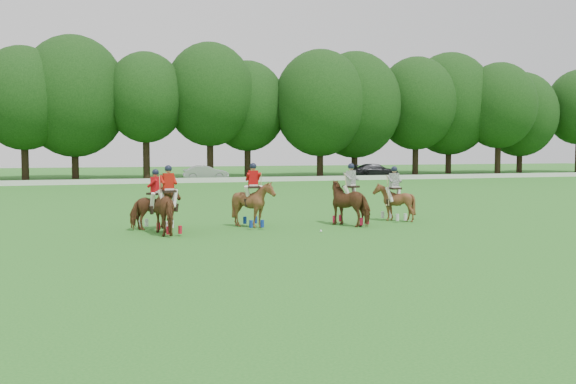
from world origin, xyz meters
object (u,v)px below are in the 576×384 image
object	(u,v)px
polo_red_b	(156,208)
polo_stripe_b	(394,201)
polo_red_a	(169,209)
polo_ball	(321,231)
car_right	(376,171)
car_mid	(206,173)
polo_red_c	(253,204)
polo_stripe_a	(351,203)

from	to	relation	value
polo_red_b	polo_stripe_b	bearing A→B (deg)	-1.05
polo_red_a	polo_stripe_b	world-z (taller)	polo_red_a
polo_red_a	polo_red_b	bearing A→B (deg)	101.69
polo_ball	car_right	bearing A→B (deg)	61.73
polo_stripe_b	polo_ball	xyz separation A→B (m)	(-4.23, -2.47, -0.78)
car_mid	polo_red_c	distance (m)	37.97
car_right	polo_red_c	bearing A→B (deg)	156.01
car_mid	car_right	bearing A→B (deg)	-84.82
car_mid	polo_ball	bearing A→B (deg)	-179.46
car_right	polo_stripe_a	xyz separation A→B (m)	(-19.48, -38.10, 0.18)
polo_stripe_a	polo_stripe_b	xyz separation A→B (m)	(2.33, 0.81, -0.08)
car_right	polo_stripe_a	bearing A→B (deg)	160.78
polo_red_a	polo_stripe_b	bearing A→B (deg)	7.40
car_right	polo_red_b	world-z (taller)	polo_red_b
polo_stripe_a	polo_ball	size ratio (longest dim) A/B	27.39
car_right	polo_red_a	distance (m)	46.89
car_right	polo_stripe_b	bearing A→B (deg)	163.16
polo_red_c	polo_red_a	bearing A→B (deg)	-164.66
polo_red_b	polo_stripe_b	distance (m)	9.87
car_mid	car_right	world-z (taller)	car_right
polo_red_a	polo_stripe_a	size ratio (longest dim) A/B	1.00
car_right	polo_ball	bearing A→B (deg)	159.59
polo_red_c	polo_stripe_b	bearing A→B (deg)	2.96
polo_red_a	polo_red_b	size ratio (longest dim) A/B	1.08
polo_red_a	polo_red_c	bearing A→B (deg)	15.34
polo_red_b	polo_stripe_a	bearing A→B (deg)	-7.50
car_right	polo_stripe_b	world-z (taller)	polo_stripe_b
car_right	polo_stripe_b	distance (m)	41.04
car_right	polo_stripe_a	world-z (taller)	polo_stripe_a
polo_red_a	polo_stripe_a	bearing A→B (deg)	3.41
polo_red_a	polo_stripe_a	distance (m)	7.26
polo_ball	polo_stripe_a	bearing A→B (deg)	41.06
polo_stripe_a	polo_red_c	bearing A→B (deg)	172.80
car_right	polo_red_c	world-z (taller)	polo_red_c
polo_red_a	polo_stripe_b	xyz separation A→B (m)	(9.58, 1.24, -0.08)
polo_stripe_b	polo_red_c	bearing A→B (deg)	-177.04
polo_red_b	polo_red_c	xyz separation A→B (m)	(3.66, -0.50, 0.11)
polo_red_b	polo_ball	xyz separation A→B (m)	(5.64, -2.65, -0.77)
car_mid	polo_red_b	size ratio (longest dim) A/B	1.90
polo_red_b	polo_ball	world-z (taller)	polo_red_b
car_mid	polo_red_c	size ratio (longest dim) A/B	1.74
car_mid	polo_red_c	xyz separation A→B (m)	(-5.21, -37.61, 0.21)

